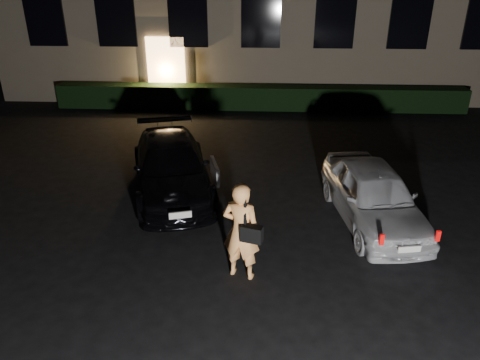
{
  "coord_description": "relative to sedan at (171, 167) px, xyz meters",
  "views": [
    {
      "loc": [
        0.08,
        -6.41,
        5.2
      ],
      "look_at": [
        -0.32,
        2.0,
        1.13
      ],
      "focal_mm": 35.0,
      "sensor_mm": 36.0,
      "label": 1
    }
  ],
  "objects": [
    {
      "name": "sedan",
      "position": [
        0.0,
        0.0,
        0.0
      ],
      "size": [
        2.76,
        4.57,
        1.24
      ],
      "rotation": [
        0.0,
        0.0,
        0.26
      ],
      "color": "black",
      "rests_on": "ground"
    },
    {
      "name": "man",
      "position": [
        1.82,
        -3.28,
        0.3
      ],
      "size": [
        0.77,
        0.62,
        1.84
      ],
      "rotation": [
        0.0,
        0.0,
        2.85
      ],
      "color": "#FFA759",
      "rests_on": "ground"
    },
    {
      "name": "ground",
      "position": [
        2.04,
        -3.7,
        -0.62
      ],
      "size": [
        80.0,
        80.0,
        0.0
      ],
      "primitive_type": "plane",
      "color": "black",
      "rests_on": "ground"
    },
    {
      "name": "hedge",
      "position": [
        2.04,
        6.8,
        -0.19
      ],
      "size": [
        15.0,
        0.7,
        0.85
      ],
      "primitive_type": "cube",
      "color": "black",
      "rests_on": "ground"
    },
    {
      "name": "hatch",
      "position": [
        4.53,
        -1.25,
        0.0
      ],
      "size": [
        2.03,
        3.85,
        1.25
      ],
      "rotation": [
        0.0,
        0.0,
        0.16
      ],
      "color": "silver",
      "rests_on": "ground"
    }
  ]
}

